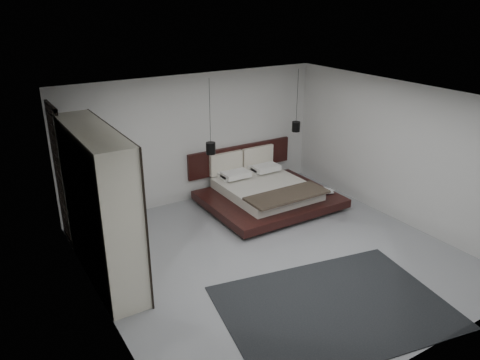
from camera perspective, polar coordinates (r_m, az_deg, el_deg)
floor at (r=8.46m, az=4.10°, el=-9.10°), size 6.00×6.00×0.00m
ceiling at (r=7.43m, az=4.68°, el=9.80°), size 6.00×6.00×0.00m
wall_back at (r=10.27m, az=-5.48°, el=5.07°), size 6.00×0.00×6.00m
wall_front at (r=5.94m, az=21.77°, el=-9.51°), size 6.00×0.00×6.00m
wall_left at (r=6.67m, az=-17.12°, el=-5.32°), size 0.00×6.00×6.00m
wall_right at (r=9.81m, az=18.77°, el=3.19°), size 0.00×6.00×6.00m
lattice_screen at (r=8.94m, az=-20.97°, el=0.44°), size 0.05×0.90×2.60m
bed at (r=10.31m, az=3.10°, el=-1.41°), size 2.70×2.36×1.06m
book_lower at (r=10.49m, az=10.11°, el=-1.41°), size 0.29×0.34×0.03m
book_upper at (r=10.45m, az=10.14°, el=-1.36°), size 0.30×0.33×0.02m
pendant_left at (r=9.72m, az=-3.59°, el=3.91°), size 0.20×0.20×1.57m
pendant_right at (r=10.85m, az=6.84°, el=6.51°), size 0.19×0.19×1.41m
wardrobe at (r=7.64m, az=-16.74°, el=-3.02°), size 0.60×2.55×2.50m
rug at (r=7.32m, az=11.41°, el=-14.94°), size 3.65×2.90×0.01m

